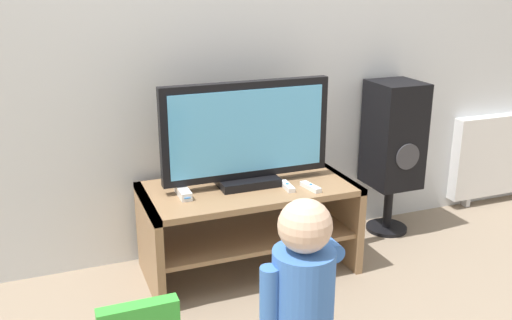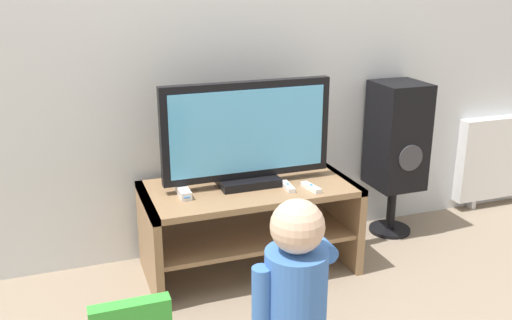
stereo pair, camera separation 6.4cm
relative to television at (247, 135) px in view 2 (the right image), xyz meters
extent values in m
plane|color=gray|center=(0.00, -0.27, -0.70)|extent=(16.00, 16.00, 0.00)
cube|color=silver|center=(0.00, 0.31, 0.60)|extent=(10.00, 0.06, 2.60)
cube|color=#93704C|center=(0.00, -0.02, -0.26)|extent=(1.02, 0.50, 0.03)
cube|color=#93704C|center=(0.00, -0.02, -0.49)|extent=(0.98, 0.46, 0.02)
cube|color=#93704C|center=(-0.49, -0.02, -0.47)|extent=(0.04, 0.50, 0.45)
cube|color=#93704C|center=(0.49, -0.02, -0.47)|extent=(0.04, 0.50, 0.45)
cube|color=black|center=(0.00, 0.00, -0.23)|extent=(0.29, 0.20, 0.04)
cube|color=black|center=(0.00, 0.00, 0.03)|extent=(0.82, 0.05, 0.46)
cube|color=#59B2EA|center=(0.00, -0.03, 0.03)|extent=(0.75, 0.01, 0.39)
cube|color=white|center=(-0.33, -0.04, -0.23)|extent=(0.05, 0.16, 0.04)
cube|color=#3F8CE5|center=(-0.33, -0.12, -0.23)|extent=(0.03, 0.00, 0.01)
cube|color=white|center=(0.26, -0.17, -0.24)|extent=(0.06, 0.13, 0.02)
cylinder|color=#337FD8|center=(0.26, -0.17, -0.22)|extent=(0.01, 0.01, 0.00)
cube|color=white|center=(0.16, -0.12, -0.24)|extent=(0.04, 0.13, 0.02)
cylinder|color=#337FD8|center=(0.16, -0.12, -0.22)|extent=(0.01, 0.01, 0.00)
cylinder|color=#3F72C6|center=(-0.19, -1.02, -0.23)|extent=(0.20, 0.20, 0.29)
sphere|color=beige|center=(-0.19, -1.02, 0.00)|extent=(0.17, 0.17, 0.17)
cylinder|color=#3F72C6|center=(-0.30, -1.02, -0.24)|extent=(0.06, 0.06, 0.25)
cylinder|color=#3F72C6|center=(-0.07, -0.89, -0.12)|extent=(0.06, 0.25, 0.06)
sphere|color=beige|center=(-0.07, -0.77, -0.12)|extent=(0.07, 0.07, 0.07)
cube|color=white|center=(-0.07, -0.73, -0.12)|extent=(0.03, 0.13, 0.02)
cylinder|color=black|center=(0.91, 0.12, -0.69)|extent=(0.23, 0.23, 0.02)
cylinder|color=black|center=(0.91, 0.12, -0.55)|extent=(0.05, 0.05, 0.28)
cube|color=black|center=(0.91, 0.12, -0.12)|extent=(0.26, 0.28, 0.59)
cylinder|color=#38383D|center=(0.91, -0.02, -0.21)|extent=(0.14, 0.01, 0.14)
cube|color=silver|center=(1.59, 0.24, -0.67)|extent=(0.03, 0.05, 0.06)
camera|label=1|loc=(-0.90, -2.43, 0.73)|focal=40.00mm
camera|label=2|loc=(-0.84, -2.45, 0.73)|focal=40.00mm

